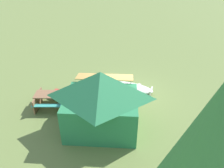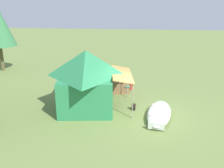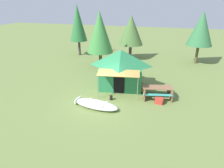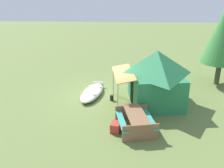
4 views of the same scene
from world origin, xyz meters
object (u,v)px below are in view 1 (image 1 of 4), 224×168
Objects in this scene: beached_rowboat at (129,87)px; pine_tree_back_right at (201,167)px; fuel_can at (114,98)px; canvas_cabin_tent at (101,101)px; picnic_table at (55,98)px; cooler_box at (58,94)px.

pine_tree_back_right reaches higher than beached_rowboat.
pine_tree_back_right reaches higher than fuel_can.
canvas_cabin_tent reaches higher than beached_rowboat.
beached_rowboat is 1.33m from fuel_can.
pine_tree_back_right is at bearing 114.67° from fuel_can.
cooler_box is at bearing -74.77° from picnic_table.
canvas_cabin_tent is at bearing -54.27° from pine_tree_back_right.
canvas_cabin_tent is 5.62m from pine_tree_back_right.
picnic_table is 8.43m from pine_tree_back_right.
canvas_cabin_tent is at bearing 159.05° from picnic_table.
pine_tree_back_right reaches higher than cooler_box.
canvas_cabin_tent reaches higher than fuel_can.
fuel_can is at bearing -92.01° from canvas_cabin_tent.
cooler_box is at bearing -32.24° from canvas_cabin_tent.
fuel_can is at bearing -156.94° from picnic_table.
beached_rowboat is 0.57× the size of pine_tree_back_right.
pine_tree_back_right is at bearing 107.17° from beached_rowboat.
picnic_table is at bearing -20.95° from canvas_cabin_tent.
cooler_box is (0.22, -0.83, -0.29)m from picnic_table.
picnic_table reaches higher than beached_rowboat.
canvas_cabin_tent is at bearing 78.38° from beached_rowboat.
cooler_box reaches higher than beached_rowboat.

